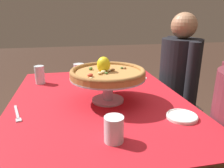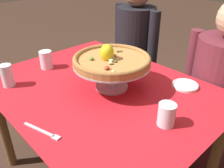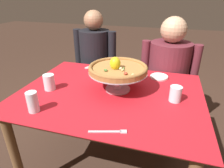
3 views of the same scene
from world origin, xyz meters
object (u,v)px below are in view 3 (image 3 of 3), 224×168
at_px(pizza_stand, 118,76).
at_px(pizza, 118,68).
at_px(diner_right, 167,78).
at_px(sugar_packet, 88,68).
at_px(diner_left, 96,71).
at_px(dinner_fork, 110,132).
at_px(water_glass_front_left, 33,103).
at_px(water_glass_side_right, 175,95).
at_px(side_plate, 159,77).
at_px(water_glass_side_left, 49,83).

xyz_separation_m(pizza_stand, pizza, (-0.00, -0.00, 0.06)).
distance_m(pizza, diner_right, 0.77).
bearing_deg(sugar_packet, diner_left, 99.02).
bearing_deg(dinner_fork, diner_right, 76.78).
distance_m(water_glass_front_left, sugar_packet, 0.74).
bearing_deg(pizza_stand, water_glass_side_right, -7.53).
height_order(water_glass_side_right, dinner_fork, water_glass_side_right).
height_order(side_plate, dinner_fork, side_plate).
distance_m(pizza, diner_left, 0.84).
bearing_deg(pizza, diner_left, 122.75).
bearing_deg(diner_left, pizza, -57.25).
distance_m(pizza_stand, pizza, 0.06).
height_order(pizza, side_plate, pizza).
relative_size(side_plate, diner_right, 0.12).
bearing_deg(side_plate, dinner_fork, -103.92).
distance_m(pizza_stand, water_glass_front_left, 0.56).
height_order(pizza_stand, sugar_packet, pizza_stand).
relative_size(pizza_stand, diner_right, 0.35).
relative_size(water_glass_side_right, diner_left, 0.08).
bearing_deg(water_glass_side_right, side_plate, 108.91).
height_order(pizza_stand, diner_left, diner_left).
distance_m(water_glass_side_right, dinner_fork, 0.51).
bearing_deg(side_plate, water_glass_front_left, -133.60).
bearing_deg(water_glass_side_right, water_glass_side_left, -174.73).
height_order(pizza, diner_left, diner_left).
distance_m(water_glass_front_left, water_glass_side_left, 0.28).
relative_size(pizza_stand, pizza, 1.01).
height_order(water_glass_front_left, water_glass_side_right, water_glass_front_left).
bearing_deg(pizza_stand, pizza, -117.07).
bearing_deg(diner_right, dinner_fork, -103.22).
distance_m(diner_left, diner_right, 0.76).
height_order(water_glass_side_right, diner_left, diner_left).
relative_size(dinner_fork, diner_right, 0.16).
height_order(water_glass_side_right, diner_right, diner_right).
relative_size(pizza_stand, water_glass_front_left, 3.24).
bearing_deg(side_plate, water_glass_side_left, -149.66).
distance_m(water_glass_side_right, diner_left, 1.09).
height_order(water_glass_side_left, water_glass_side_right, water_glass_side_left).
bearing_deg(pizza, pizza_stand, 62.93).
bearing_deg(diner_right, pizza, -118.04).
distance_m(water_glass_side_left, sugar_packet, 0.48).
bearing_deg(water_glass_front_left, side_plate, 46.40).
distance_m(water_glass_side_right, side_plate, 0.37).
bearing_deg(pizza, water_glass_side_left, -164.50).
bearing_deg(water_glass_side_left, dinner_fork, -30.84).
bearing_deg(dinner_fork, side_plate, 76.08).
bearing_deg(diner_right, water_glass_side_right, -85.69).
height_order(water_glass_side_left, side_plate, water_glass_side_left).
bearing_deg(water_glass_side_right, pizza_stand, 172.47).
relative_size(pizza, side_plate, 2.79).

